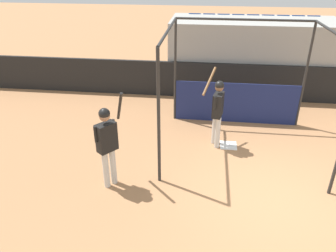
{
  "coord_description": "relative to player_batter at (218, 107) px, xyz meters",
  "views": [
    {
      "loc": [
        -1.59,
        -5.52,
        4.45
      ],
      "look_at": [
        -2.41,
        1.09,
        1.0
      ],
      "focal_mm": 35.0,
      "sensor_mm": 36.0,
      "label": 1
    }
  ],
  "objects": [
    {
      "name": "home_plate",
      "position": [
        0.36,
        -0.01,
        -1.08
      ],
      "size": [
        0.44,
        0.44,
        0.02
      ],
      "color": "white",
      "rests_on": "ground"
    },
    {
      "name": "player_waiting",
      "position": [
        -2.26,
        -2.0,
        0.03
      ],
      "size": [
        0.62,
        0.79,
        2.17
      ],
      "rotation": [
        0.0,
        0.0,
        0.9
      ],
      "color": "silver",
      "rests_on": "ground"
    },
    {
      "name": "outfield_wall",
      "position": [
        1.28,
        3.32,
        -0.46
      ],
      "size": [
        24.0,
        0.12,
        1.25
      ],
      "color": "black",
      "rests_on": "ground"
    },
    {
      "name": "player_batter",
      "position": [
        0.0,
        0.0,
        0.0
      ],
      "size": [
        0.57,
        0.93,
        1.94
      ],
      "rotation": [
        0.0,
        0.0,
        1.37
      ],
      "color": "silver",
      "rests_on": "ground"
    },
    {
      "name": "batting_cage",
      "position": [
        0.58,
        0.87,
        0.17
      ],
      "size": [
        3.7,
        3.27,
        3.02
      ],
      "color": "#282828",
      "rests_on": "ground"
    },
    {
      "name": "bleacher_section",
      "position": [
        1.28,
        4.58,
        0.17
      ],
      "size": [
        5.95,
        2.4,
        2.53
      ],
      "color": "#9E9E99",
      "rests_on": "ground"
    },
    {
      "name": "ground_plane",
      "position": [
        1.28,
        -2.1,
        -1.09
      ],
      "size": [
        60.0,
        60.0,
        0.0
      ],
      "primitive_type": "plane",
      "color": "#A8754C"
    }
  ]
}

